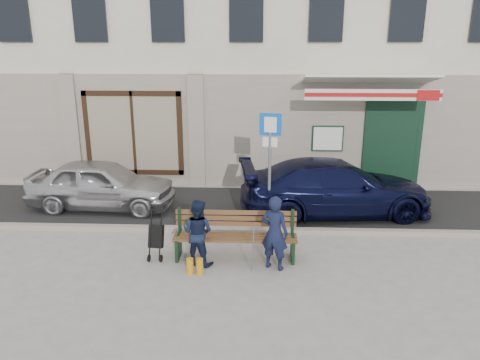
# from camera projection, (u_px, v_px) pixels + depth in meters

# --- Properties ---
(ground) EXTENTS (80.00, 80.00, 0.00)m
(ground) POSITION_uv_depth(u_px,v_px,m) (238.00, 264.00, 8.99)
(ground) COLOR #9E9991
(ground) RESTS_ON ground
(asphalt_lane) EXTENTS (60.00, 3.20, 0.01)m
(asphalt_lane) POSITION_uv_depth(u_px,v_px,m) (244.00, 208.00, 11.95)
(asphalt_lane) COLOR #282828
(asphalt_lane) RESTS_ON ground
(curb) EXTENTS (60.00, 0.18, 0.12)m
(curb) POSITION_uv_depth(u_px,v_px,m) (241.00, 230.00, 10.40)
(curb) COLOR #9E9384
(curb) RESTS_ON ground
(building) EXTENTS (20.00, 8.27, 10.00)m
(building) POSITION_uv_depth(u_px,v_px,m) (250.00, 12.00, 15.61)
(building) COLOR beige
(building) RESTS_ON ground
(car_silver) EXTENTS (3.74, 1.66, 1.25)m
(car_silver) POSITION_uv_depth(u_px,v_px,m) (102.00, 184.00, 11.79)
(car_silver) COLOR silver
(car_silver) RESTS_ON ground
(car_navy) EXTENTS (4.82, 2.42, 1.34)m
(car_navy) POSITION_uv_depth(u_px,v_px,m) (335.00, 187.00, 11.38)
(car_navy) COLOR black
(car_navy) RESTS_ON ground
(parking_sign) EXTENTS (0.48, 0.14, 2.62)m
(parking_sign) POSITION_uv_depth(u_px,v_px,m) (270.00, 153.00, 10.25)
(parking_sign) COLOR gray
(parking_sign) RESTS_ON ground
(bench) EXTENTS (2.40, 1.17, 0.98)m
(bench) POSITION_uv_depth(u_px,v_px,m) (233.00, 237.00, 9.10)
(bench) COLOR brown
(bench) RESTS_ON ground
(man) EXTENTS (0.62, 0.53, 1.44)m
(man) POSITION_uv_depth(u_px,v_px,m) (275.00, 233.00, 8.62)
(man) COLOR #131935
(man) RESTS_ON ground
(woman) EXTENTS (0.76, 0.68, 1.29)m
(woman) POSITION_uv_depth(u_px,v_px,m) (198.00, 232.00, 8.83)
(woman) COLOR #131B34
(woman) RESTS_ON ground
(stroller) EXTENTS (0.31, 0.42, 0.96)m
(stroller) POSITION_uv_depth(u_px,v_px,m) (156.00, 237.00, 9.13)
(stroller) COLOR black
(stroller) RESTS_ON ground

